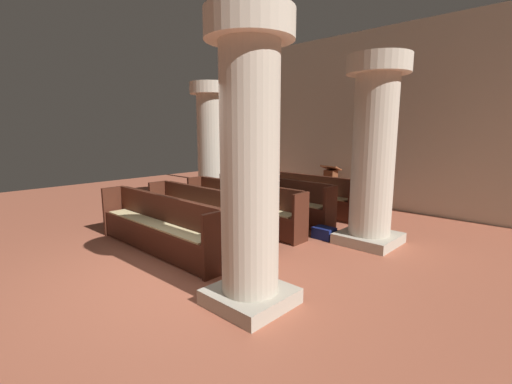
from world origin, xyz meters
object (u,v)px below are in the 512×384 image
Objects in this scene: pew_row_1 at (272,198)px; pew_row_2 at (241,204)px; pew_row_0 at (298,192)px; pillar_far_side at (211,142)px; pew_row_3 at (204,213)px; pillar_aisle_rear at (250,161)px; kneeler_box_navy at (324,233)px; lectern at (330,188)px; hymn_book at (249,182)px; pillar_aisle_side at (374,149)px; pew_row_4 at (157,223)px.

pew_row_2 is at bearing -90.00° from pew_row_1.
pillar_far_side is (-2.35, -0.81, 1.20)m from pew_row_0.
pew_row_0 is 2.97m from pew_row_3.
pillar_far_side reaches higher than pew_row_0.
pew_row_2 is at bearing 137.28° from pillar_aisle_rear.
kneeler_box_navy is at bearing -8.85° from pillar_far_side.
lectern is at bearing 82.97° from pew_row_0.
hymn_book is (0.05, 1.18, 0.45)m from pew_row_3.
pew_row_3 is at bearing -90.00° from pew_row_1.
kneeler_box_navy is (1.62, 0.35, -0.84)m from hymn_book.
pillar_aisle_side is at bearing -46.34° from lectern.
lectern is at bearing 88.04° from hymn_book.
pillar_aisle_side is at bearing -3.71° from pillar_far_side.
pew_row_2 is 14.91× the size of hymn_book.
hymn_book is (-2.35, 2.41, -0.75)m from pillar_aisle_rear.
pillar_aisle_side is at bearing -25.03° from pew_row_0.
lectern reaches higher than hymn_book.
pillar_aisle_rear is at bearing -67.51° from lectern.
pew_row_0 is at bearing 139.23° from kneeler_box_navy.
pew_row_3 is 7.99× the size of kneeler_box_navy.
pew_row_2 is 0.49m from hymn_book.
pillar_aisle_side reaches higher than pew_row_1.
kneeler_box_navy is at bearing 56.48° from pew_row_4.
pillar_aisle_side is 3.49m from lectern.
pew_row_1 is 4.18m from pillar_aisle_rear.
pillar_far_side is 15.61× the size of hymn_book.
pew_row_3 is 0.99m from pew_row_4.
lectern is at bearing 87.29° from pew_row_2.
kneeler_box_navy is at bearing -40.77° from pew_row_0.
pillar_aisle_side reaches higher than hymn_book.
pillar_far_side reaches higher than pew_row_3.
pew_row_3 is at bearing -142.44° from pillar_aisle_side.
pew_row_4 is at bearing -91.68° from lectern.
pew_row_2 is at bearing 90.00° from pew_row_3.
pillar_aisle_rear reaches higher than pew_row_3.
kneeler_box_navy is at bearing 42.51° from pew_row_3.
pillar_aisle_rear is (2.40, -4.20, 1.20)m from pew_row_0.
pew_row_1 is at bearing 90.00° from pew_row_3.
pew_row_1 is at bearing -90.00° from pew_row_0.
pew_row_1 is at bearing 126.83° from pillar_aisle_rear.
pew_row_1 is 14.91× the size of hymn_book.
lectern is at bearing 112.49° from pillar_aisle_rear.
lectern reaches higher than pew_row_2.
hymn_book is at bearing -91.96° from lectern.
kneeler_box_navy is (1.67, 1.53, -0.39)m from pew_row_3.
kneeler_box_navy is at bearing 104.89° from pillar_aisle_rear.
pillar_aisle_rear is 15.61× the size of hymn_book.
pillar_aisle_rear reaches higher than pew_row_2.
hymn_book reaches higher than pew_row_1.
lectern is 5.21× the size of hymn_book.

